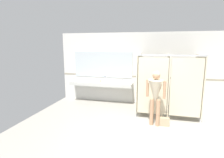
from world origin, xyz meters
The scene contains 10 objects.
ground_plane centered at (0.00, 0.00, -0.05)m, with size 7.49×6.91×0.10m, color #9E998E.
wall_back centered at (0.00, 3.22, 1.36)m, with size 7.49×0.12×2.73m, color silver.
wall_back_tile_band centered at (0.00, 3.15, 1.05)m, with size 7.49×0.01×0.06m, color #9E937F.
vanity_counter centered at (-2.02, 2.95, 0.60)m, with size 2.48×0.53×0.94m.
mirror_panel centered at (-2.02, 3.14, 1.49)m, with size 2.38×0.02×1.01m, color silver.
bathroom_stalls centered at (0.47, 2.18, 1.04)m, with size 1.96×1.51×1.99m.
person_standing centered at (0.10, 1.19, 0.98)m, with size 0.54×0.49×1.56m.
handbag centered at (0.38, 1.23, 0.13)m, with size 0.27×0.15×0.38m.
soap_dispenser centered at (-1.90, 3.03, 0.91)m, with size 0.07×0.07×0.19m.
paper_cup centered at (-2.00, 2.76, 0.88)m, with size 0.07×0.07×0.11m, color beige.
Camera 1 is at (0.14, -3.85, 2.26)m, focal length 29.33 mm.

